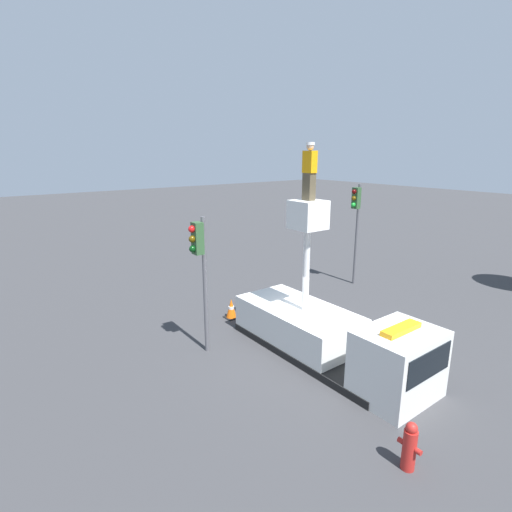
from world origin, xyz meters
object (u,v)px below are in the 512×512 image
Objects in this scene: traffic_light_across at (356,214)px; traffic_cone_rear at (231,309)px; worker at (309,172)px; bucket_truck at (326,334)px; traffic_light_pole at (200,259)px; fire_hydrant at (410,446)px.

traffic_cone_rear is at bearing -91.11° from traffic_light_across.
worker is 0.35× the size of traffic_light_across.
bucket_truck is at bearing 0.00° from worker.
traffic_light_pole is at bearing -80.22° from traffic_light_across.
traffic_cone_rear is at bearing 171.01° from fire_hydrant.
traffic_light_pole reaches higher than traffic_cone_rear.
fire_hydrant is (4.30, -2.04, -0.28)m from bucket_truck.
traffic_light_across is 12.51m from fire_hydrant.
fire_hydrant is 8.89m from traffic_cone_rear.
traffic_light_pole reaches higher than fire_hydrant.
traffic_light_across reaches higher than fire_hydrant.
traffic_cone_rear is at bearing -169.49° from worker.
fire_hydrant is at bearing -21.07° from worker.
fire_hydrant is (5.29, -2.04, -5.32)m from worker.
fire_hydrant is at bearing -44.68° from traffic_light_across.
traffic_light_across is 4.46× the size of fire_hydrant.
bucket_truck is 1.54× the size of traffic_light_pole.
worker is 1.57× the size of fire_hydrant.
worker reaches higher than traffic_cone_rear.
traffic_light_pole is 4.05m from traffic_cone_rear.
bucket_truck reaches higher than traffic_light_across.
worker is 7.77m from fire_hydrant.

